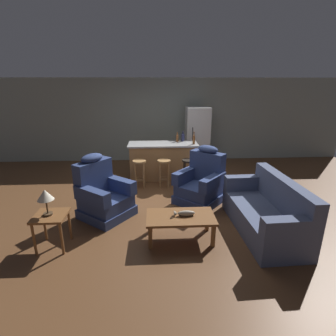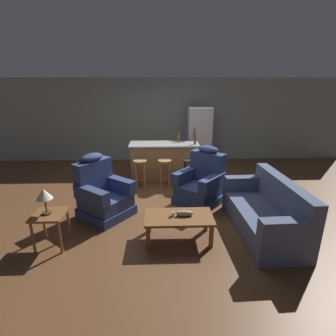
# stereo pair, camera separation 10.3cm
# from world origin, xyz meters

# --- Properties ---
(ground_plane) EXTENTS (12.00, 12.00, 0.00)m
(ground_plane) POSITION_xyz_m (0.00, 0.00, 0.00)
(ground_plane) COLOR brown
(back_wall) EXTENTS (12.00, 0.05, 2.60)m
(back_wall) POSITION_xyz_m (0.00, 3.12, 1.30)
(back_wall) COLOR #939E93
(back_wall) RESTS_ON ground_plane
(coffee_table) EXTENTS (1.10, 0.60, 0.42)m
(coffee_table) POSITION_xyz_m (0.18, -1.57, 0.36)
(coffee_table) COLOR brown
(coffee_table) RESTS_ON ground_plane
(fish_figurine) EXTENTS (0.34, 0.10, 0.10)m
(fish_figurine) POSITION_xyz_m (0.23, -1.57, 0.46)
(fish_figurine) COLOR #4C3823
(fish_figurine) RESTS_ON coffee_table
(couch) EXTENTS (0.90, 1.93, 0.94)m
(couch) POSITION_xyz_m (1.68, -1.39, 0.34)
(couch) COLOR #4C5675
(couch) RESTS_ON ground_plane
(recliner_near_lamp) EXTENTS (1.18, 1.18, 1.20)m
(recliner_near_lamp) POSITION_xyz_m (-1.22, -0.68, 0.42)
(recliner_near_lamp) COLOR navy
(recliner_near_lamp) RESTS_ON ground_plane
(recliner_near_island) EXTENTS (1.19, 1.19, 1.20)m
(recliner_near_island) POSITION_xyz_m (0.76, -0.16, 0.42)
(recliner_near_island) COLOR navy
(recliner_near_island) RESTS_ON ground_plane
(end_table) EXTENTS (0.48, 0.48, 0.56)m
(end_table) POSITION_xyz_m (-1.82, -1.68, 0.46)
(end_table) COLOR brown
(end_table) RESTS_ON ground_plane
(table_lamp) EXTENTS (0.24, 0.24, 0.41)m
(table_lamp) POSITION_xyz_m (-1.85, -1.69, 0.87)
(table_lamp) COLOR #4C3823
(table_lamp) RESTS_ON end_table
(kitchen_island) EXTENTS (1.80, 0.70, 0.95)m
(kitchen_island) POSITION_xyz_m (0.00, 1.35, 0.48)
(kitchen_island) COLOR #9E7042
(kitchen_island) RESTS_ON ground_plane
(bar_stool_left) EXTENTS (0.32, 0.32, 0.68)m
(bar_stool_left) POSITION_xyz_m (-0.59, 0.72, 0.47)
(bar_stool_left) COLOR #A87A47
(bar_stool_left) RESTS_ON ground_plane
(bar_stool_middle) EXTENTS (0.32, 0.32, 0.68)m
(bar_stool_middle) POSITION_xyz_m (0.00, 0.72, 0.47)
(bar_stool_middle) COLOR #A87A47
(bar_stool_middle) RESTS_ON ground_plane
(bar_stool_right) EXTENTS (0.32, 0.32, 0.68)m
(bar_stool_right) POSITION_xyz_m (0.60, 0.72, 0.47)
(bar_stool_right) COLOR black
(bar_stool_right) RESTS_ON ground_plane
(refrigerator) EXTENTS (0.70, 0.69, 1.76)m
(refrigerator) POSITION_xyz_m (1.09, 2.55, 0.88)
(refrigerator) COLOR white
(refrigerator) RESTS_ON ground_plane
(bottle_tall_green) EXTENTS (0.09, 0.09, 0.26)m
(bottle_tall_green) POSITION_xyz_m (0.55, 1.60, 1.05)
(bottle_tall_green) COLOR #23284C
(bottle_tall_green) RESTS_ON kitchen_island
(bottle_short_amber) EXTENTS (0.07, 0.07, 0.25)m
(bottle_short_amber) POSITION_xyz_m (0.39, 1.56, 1.04)
(bottle_short_amber) COLOR brown
(bottle_short_amber) RESTS_ON kitchen_island
(bottle_wine_dark) EXTENTS (0.06, 0.06, 0.31)m
(bottle_wine_dark) POSITION_xyz_m (0.79, 1.23, 1.07)
(bottle_wine_dark) COLOR brown
(bottle_wine_dark) RESTS_ON kitchen_island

